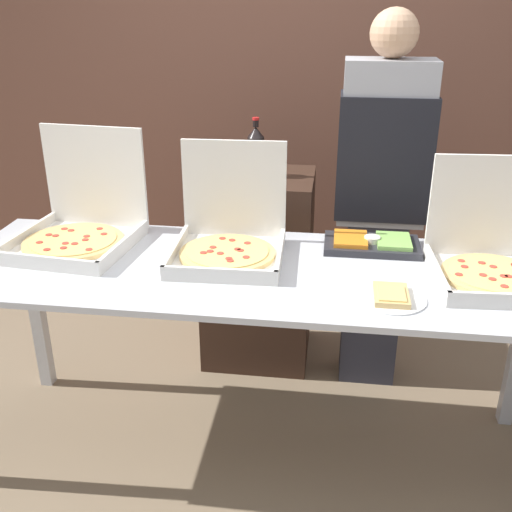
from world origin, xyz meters
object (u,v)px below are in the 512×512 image
at_px(pizza_box_near_left, 229,237).
at_px(person_server_vest, 381,189).
at_px(pizza_box_near_right, 79,225).
at_px(soda_bottle, 256,151).
at_px(veggie_tray, 372,244).
at_px(soda_can_silver, 231,155).
at_px(paper_plate_front_right, 391,296).
at_px(pizza_box_far_left, 491,258).

xyz_separation_m(pizza_box_near_left, person_server_vest, (0.63, 0.55, 0.06)).
xyz_separation_m(pizza_box_near_right, soda_bottle, (0.67, 0.64, 0.19)).
xyz_separation_m(veggie_tray, soda_can_silver, (-0.71, 0.68, 0.18)).
xyz_separation_m(veggie_tray, soda_bottle, (-0.56, 0.54, 0.25)).
bearing_deg(pizza_box_near_right, soda_can_silver, 62.18).
bearing_deg(pizza_box_near_left, pizza_box_near_right, 174.69).
xyz_separation_m(paper_plate_front_right, person_server_vest, (0.00, 0.86, 0.13)).
distance_m(pizza_box_near_right, person_server_vest, 1.38).
distance_m(pizza_box_near_left, pizza_box_near_right, 0.65).
distance_m(pizza_box_far_left, soda_can_silver, 1.46).
bearing_deg(pizza_box_far_left, soda_bottle, 139.40).
relative_size(pizza_box_far_left, pizza_box_near_right, 0.89).
height_order(pizza_box_near_right, soda_bottle, pizza_box_near_right).
bearing_deg(pizza_box_near_right, paper_plate_front_right, -9.74).
bearing_deg(person_server_vest, pizza_box_near_left, 41.13).
distance_m(pizza_box_near_left, paper_plate_front_right, 0.70).
relative_size(pizza_box_near_left, pizza_box_near_right, 0.88).
bearing_deg(pizza_box_near_left, veggie_tray, 12.00).
bearing_deg(soda_can_silver, pizza_box_near_right, -123.28).
bearing_deg(person_server_vest, pizza_box_near_right, 21.73).
bearing_deg(paper_plate_front_right, pizza_box_near_right, 164.79).
height_order(paper_plate_front_right, person_server_vest, person_server_vest).
bearing_deg(person_server_vest, veggie_tray, 83.01).
bearing_deg(soda_bottle, paper_plate_front_right, -58.23).
bearing_deg(paper_plate_front_right, veggie_tray, 96.12).
bearing_deg(paper_plate_front_right, pizza_box_far_left, 32.17).
height_order(pizza_box_near_left, person_server_vest, person_server_vest).
height_order(pizza_box_near_left, soda_can_silver, pizza_box_near_left).
distance_m(pizza_box_far_left, soda_bottle, 1.26).
relative_size(pizza_box_near_right, person_server_vest, 0.29).
relative_size(paper_plate_front_right, soda_bottle, 0.85).
distance_m(paper_plate_front_right, soda_bottle, 1.19).
relative_size(pizza_box_near_left, person_server_vest, 0.26).
bearing_deg(soda_bottle, pizza_box_near_left, -91.37).
relative_size(pizza_box_far_left, person_server_vest, 0.26).
height_order(pizza_box_near_right, paper_plate_front_right, pizza_box_near_right).
relative_size(soda_can_silver, person_server_vest, 0.07).
relative_size(soda_bottle, person_server_vest, 0.16).
bearing_deg(veggie_tray, soda_can_silver, 136.33).
bearing_deg(soda_can_silver, soda_bottle, -44.18).
bearing_deg(pizza_box_near_right, pizza_box_far_left, 1.66).
xyz_separation_m(pizza_box_near_right, veggie_tray, (1.23, 0.10, -0.06)).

